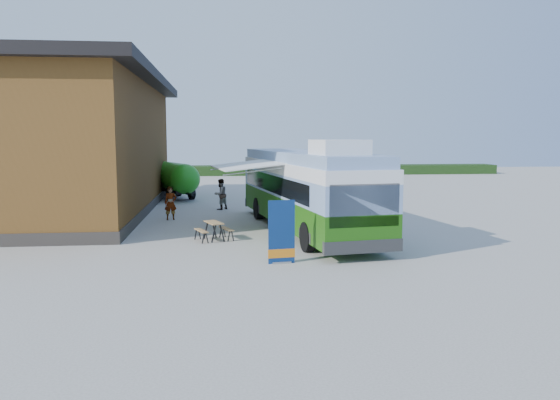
{
  "coord_description": "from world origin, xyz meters",
  "views": [
    {
      "loc": [
        -2.59,
        -21.11,
        4.11
      ],
      "look_at": [
        -0.05,
        2.08,
        1.4
      ],
      "focal_mm": 35.0,
      "sensor_mm": 36.0,
      "label": 1
    }
  ],
  "objects": [
    {
      "name": "slurry_tanker",
      "position": [
        -5.7,
        15.87,
        1.38
      ],
      "size": [
        3.64,
        6.07,
        2.4
      ],
      "rotation": [
        0.0,
        0.0,
        0.41
      ],
      "color": "#208F1A",
      "rests_on": "ground"
    },
    {
      "name": "bus",
      "position": [
        1.08,
        2.3,
        1.91
      ],
      "size": [
        4.67,
        13.3,
        4.01
      ],
      "rotation": [
        0.0,
        0.0,
        0.15
      ],
      "color": "#267413",
      "rests_on": "ground"
    },
    {
      "name": "awning",
      "position": [
        -1.2,
        2.52,
        2.92
      ],
      "size": [
        3.41,
        4.82,
        0.54
      ],
      "rotation": [
        0.0,
        0.0,
        0.15
      ],
      "color": "white",
      "rests_on": "ground"
    },
    {
      "name": "ground",
      "position": [
        0.0,
        0.0,
        0.0
      ],
      "size": [
        100.0,
        100.0,
        0.0
      ],
      "primitive_type": "plane",
      "color": "#BCB7AD",
      "rests_on": "ground"
    },
    {
      "name": "person_b",
      "position": [
        -2.6,
        9.75,
        0.87
      ],
      "size": [
        1.07,
        1.06,
        1.75
      ],
      "primitive_type": "imported",
      "rotation": [
        0.0,
        0.0,
        -2.41
      ],
      "color": "#999999",
      "rests_on": "ground"
    },
    {
      "name": "picnic_table",
      "position": [
        -2.88,
        0.47,
        0.55
      ],
      "size": [
        1.61,
        1.52,
        0.74
      ],
      "rotation": [
        0.0,
        0.0,
        0.34
      ],
      "color": "tan",
      "rests_on": "ground"
    },
    {
      "name": "hedge",
      "position": [
        8.0,
        38.0,
        0.5
      ],
      "size": [
        40.0,
        3.0,
        1.0
      ],
      "primitive_type": "cube",
      "color": "#264419",
      "rests_on": "ground"
    },
    {
      "name": "barn",
      "position": [
        -10.5,
        10.0,
        3.59
      ],
      "size": [
        9.6,
        21.2,
        7.5
      ],
      "color": "brown",
      "rests_on": "ground"
    },
    {
      "name": "person_a",
      "position": [
        -5.07,
        6.15,
        0.83
      ],
      "size": [
        0.69,
        0.54,
        1.67
      ],
      "primitive_type": "imported",
      "rotation": [
        0.0,
        0.0,
        0.25
      ],
      "color": "#999999",
      "rests_on": "ground"
    },
    {
      "name": "banner",
      "position": [
        -0.64,
        -3.78,
        0.85
      ],
      "size": [
        0.9,
        0.27,
        2.08
      ],
      "rotation": [
        0.0,
        0.0,
        0.15
      ],
      "color": "navy",
      "rests_on": "ground"
    }
  ]
}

